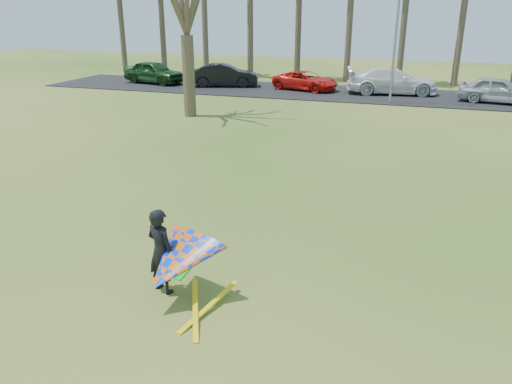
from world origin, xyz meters
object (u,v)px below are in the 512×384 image
(streetlight, at_px, (400,27))
(car_3, at_px, (392,81))
(car_0, at_px, (154,72))
(car_4, at_px, (498,90))
(car_1, at_px, (224,75))
(kite_flyer, at_px, (174,261))
(car_2, at_px, (306,81))

(streetlight, relative_size, car_3, 1.35)
(car_0, height_order, car_4, car_0)
(car_1, height_order, kite_flyer, kite_flyer)
(car_2, distance_m, car_4, 12.30)
(car_2, relative_size, car_4, 1.02)
(kite_flyer, bearing_deg, car_4, 71.30)
(car_0, distance_m, car_1, 5.67)
(car_0, bearing_deg, car_2, -76.19)
(streetlight, height_order, car_1, streetlight)
(car_1, bearing_deg, car_4, -110.90)
(kite_flyer, bearing_deg, car_0, 119.72)
(car_2, bearing_deg, kite_flyer, -155.80)
(car_0, distance_m, car_2, 11.73)
(car_1, height_order, car_3, car_3)
(car_4, bearing_deg, car_0, 98.35)
(car_1, bearing_deg, car_2, -105.35)
(streetlight, height_order, car_0, streetlight)
(car_2, bearing_deg, car_0, 108.72)
(car_0, bearing_deg, kite_flyer, -138.38)
(streetlight, bearing_deg, car_4, 19.53)
(car_1, xyz_separation_m, car_2, (6.05, 0.21, -0.17))
(streetlight, bearing_deg, car_1, 165.01)
(car_0, relative_size, car_1, 0.99)
(car_3, distance_m, car_4, 6.53)
(car_1, relative_size, car_2, 1.06)
(car_4, bearing_deg, car_1, 97.07)
(car_2, height_order, car_4, car_4)
(car_1, distance_m, car_3, 11.91)
(car_3, bearing_deg, car_4, -113.11)
(car_1, distance_m, kite_flyer, 28.52)
(streetlight, relative_size, car_1, 1.62)
(car_2, bearing_deg, streetlight, -102.56)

